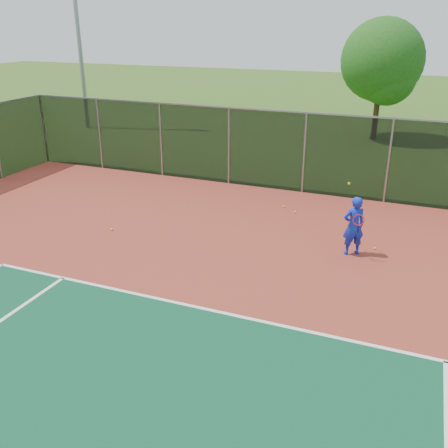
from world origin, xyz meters
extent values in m
plane|color=#315518|center=(0.00, 0.00, 0.00)|extent=(120.00, 120.00, 0.00)
cube|color=#983626|center=(0.00, 2.00, 0.01)|extent=(30.00, 20.00, 0.02)
cube|color=white|center=(2.00, 3.00, 0.03)|extent=(22.00, 0.10, 0.00)
cube|color=black|center=(0.00, 12.00, 1.52)|extent=(30.00, 0.04, 3.00)
cube|color=gray|center=(0.00, 12.00, 3.02)|extent=(30.00, 0.06, 0.06)
imported|color=#1327B8|center=(-0.44, 7.19, 0.86)|extent=(0.74, 0.67, 1.69)
cylinder|color=black|center=(-0.29, 6.94, 0.89)|extent=(0.03, 0.15, 0.27)
torus|color=#A51414|center=(-0.29, 6.84, 1.19)|extent=(0.30, 0.13, 0.29)
sphere|color=#D4E51A|center=(-0.69, 7.29, 2.02)|extent=(0.07, 0.07, 0.07)
sphere|color=#D4E51A|center=(0.16, 7.73, 0.06)|extent=(0.07, 0.07, 0.07)
sphere|color=#D4E51A|center=(-2.68, 9.71, 0.06)|extent=(0.07, 0.07, 0.07)
sphere|color=#D4E51A|center=(-7.61, 6.10, 0.06)|extent=(0.07, 0.07, 0.07)
sphere|color=#D4E51A|center=(-3.18, 10.10, 0.06)|extent=(0.07, 0.07, 0.07)
cylinder|color=gray|center=(-18.12, 19.34, 6.40)|extent=(0.24, 0.24, 12.80)
cylinder|color=#342213|center=(-1.54, 22.58, 1.21)|extent=(0.30, 0.30, 2.42)
sphere|color=#194D14|center=(-1.54, 22.58, 4.16)|extent=(4.29, 4.29, 4.29)
sphere|color=#194D14|center=(-1.14, 22.28, 3.35)|extent=(2.95, 2.95, 2.95)
camera|label=1|loc=(0.96, -5.86, 6.10)|focal=40.00mm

